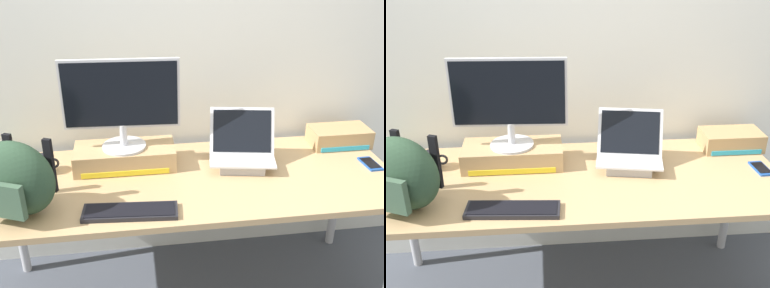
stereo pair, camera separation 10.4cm
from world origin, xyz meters
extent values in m
cube|color=silver|center=(0.00, 0.48, 1.30)|extent=(7.00, 0.10, 2.60)
cube|color=tan|center=(0.00, 0.00, 0.72)|extent=(2.00, 0.77, 0.03)
cylinder|color=#B2B2B7|center=(-0.94, 0.32, 0.35)|extent=(0.05, 0.05, 0.71)
cylinder|color=#B2B2B7|center=(0.94, 0.32, 0.35)|extent=(0.05, 0.05, 0.71)
cube|color=tan|center=(-0.32, 0.17, 0.79)|extent=(0.50, 0.23, 0.11)
cube|color=yellow|center=(-0.32, 0.05, 0.76)|extent=(0.42, 0.00, 0.03)
cylinder|color=silver|center=(-0.32, 0.17, 0.85)|extent=(0.22, 0.22, 0.01)
cylinder|color=silver|center=(-0.32, 0.17, 0.91)|extent=(0.04, 0.04, 0.11)
cube|color=silver|center=(-0.32, 0.17, 1.12)|extent=(0.56, 0.05, 0.34)
cube|color=black|center=(-0.32, 0.15, 1.12)|extent=(0.54, 0.03, 0.32)
cube|color=#ADADB2|center=(0.26, 0.08, 0.76)|extent=(0.25, 0.24, 0.05)
cube|color=silver|center=(0.26, 0.08, 0.79)|extent=(0.36, 0.29, 0.01)
cube|color=#B7B7BC|center=(0.27, 0.10, 0.80)|extent=(0.30, 0.18, 0.00)
cube|color=silver|center=(0.27, 0.14, 0.91)|extent=(0.34, 0.18, 0.21)
cube|color=black|center=(0.27, 0.14, 0.91)|extent=(0.30, 0.15, 0.19)
cube|color=black|center=(-0.30, -0.27, 0.75)|extent=(0.41, 0.15, 0.02)
cube|color=black|center=(-0.30, -0.27, 0.76)|extent=(0.38, 0.13, 0.00)
ellipsoid|color=#28422D|center=(-0.76, -0.19, 0.91)|extent=(0.39, 0.31, 0.33)
cube|color=#38513D|center=(-0.80, -0.30, 0.87)|extent=(0.20, 0.11, 0.15)
cube|color=black|center=(-0.80, -0.06, 0.92)|extent=(0.04, 0.03, 0.25)
cube|color=black|center=(-0.63, -0.13, 0.92)|extent=(0.04, 0.03, 0.25)
cylinder|color=black|center=(-0.73, 0.15, 0.78)|extent=(0.09, 0.09, 0.09)
torus|color=black|center=(-0.67, 0.15, 0.79)|extent=(0.06, 0.01, 0.06)
cube|color=#19479E|center=(0.92, 0.00, 0.74)|extent=(0.08, 0.14, 0.01)
cube|color=black|center=(0.92, 0.00, 0.75)|extent=(0.07, 0.12, 0.00)
sphere|color=#56B256|center=(-0.93, 0.24, 0.79)|extent=(0.10, 0.10, 0.10)
sphere|color=black|center=(-0.92, 0.20, 0.80)|extent=(0.01, 0.01, 0.01)
cube|color=#A88456|center=(0.86, 0.25, 0.79)|extent=(0.32, 0.18, 0.10)
cube|color=#2899BC|center=(0.86, 0.16, 0.76)|extent=(0.27, 0.00, 0.02)
camera|label=1|loc=(-0.27, -1.89, 1.84)|focal=42.50mm
camera|label=2|loc=(-0.17, -1.90, 1.84)|focal=42.50mm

